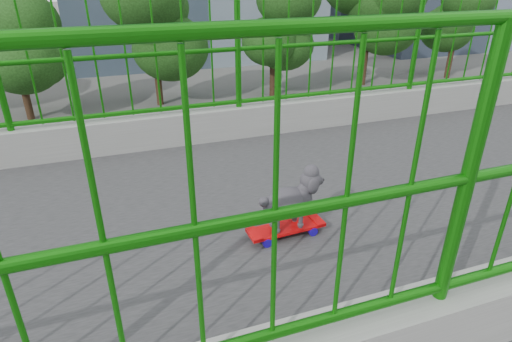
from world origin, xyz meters
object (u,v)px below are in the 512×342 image
at_px(poodle, 290,199).
at_px(car_3, 116,163).
at_px(car_4, 202,127).
at_px(car_1, 323,206).
at_px(skateboard, 286,229).

xyz_separation_m(poodle, car_3, (-15.98, -1.14, -6.56)).
bearing_deg(car_4, car_3, 124.77).
xyz_separation_m(car_1, car_3, (-6.40, -6.87, -0.04)).
relative_size(car_1, car_3, 0.93).
distance_m(poodle, car_4, 20.56).
bearing_deg(poodle, car_4, 166.71).
relative_size(skateboard, car_4, 0.12).
bearing_deg(poodle, skateboard, -90.00).
bearing_deg(poodle, car_1, 146.10).
height_order(poodle, car_1, poodle).
relative_size(skateboard, car_3, 0.10).
bearing_deg(car_3, skateboard, -176.00).
xyz_separation_m(skateboard, car_1, (-9.58, 5.75, -6.31)).
distance_m(poodle, car_3, 17.31).
height_order(car_1, car_3, car_1).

